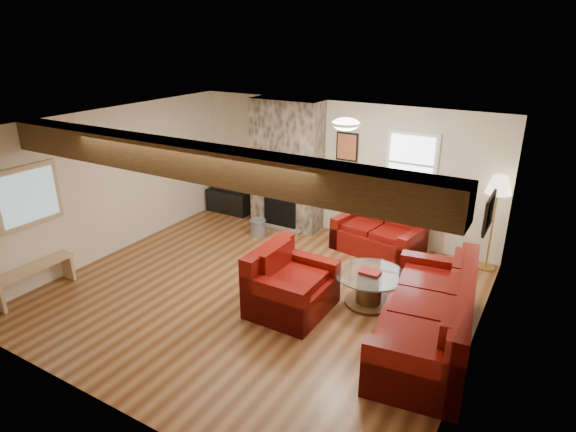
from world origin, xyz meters
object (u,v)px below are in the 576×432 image
at_px(tv_cabinet, 229,201).
at_px(loveseat, 378,231).
at_px(sofa_three, 426,312).
at_px(television, 228,180).
at_px(floor_lamp, 498,190).
at_px(coffee_table, 369,289).
at_px(armchair_red, 292,281).

bearing_deg(tv_cabinet, loveseat, -4.94).
relative_size(sofa_three, television, 3.06).
bearing_deg(sofa_three, loveseat, -155.18).
distance_m(sofa_three, television, 5.56).
height_order(loveseat, floor_lamp, floor_lamp).
bearing_deg(tv_cabinet, television, 0.00).
xyz_separation_m(coffee_table, floor_lamp, (1.27, 2.03, 1.11)).
bearing_deg(television, sofa_three, -27.44).
distance_m(sofa_three, floor_lamp, 2.75).
distance_m(coffee_table, floor_lamp, 2.64).
bearing_deg(armchair_red, sofa_three, -85.14).
bearing_deg(floor_lamp, sofa_three, -97.07).
xyz_separation_m(loveseat, coffee_table, (0.51, -1.71, -0.15)).
distance_m(tv_cabinet, floor_lamp, 5.37).
xyz_separation_m(loveseat, television, (-3.47, 0.30, 0.32)).
distance_m(sofa_three, coffee_table, 1.12).
distance_m(coffee_table, television, 4.49).
height_order(tv_cabinet, floor_lamp, floor_lamp).
xyz_separation_m(tv_cabinet, television, (0.00, 0.00, 0.47)).
height_order(coffee_table, tv_cabinet, coffee_table).
distance_m(loveseat, television, 3.50).
relative_size(coffee_table, tv_cabinet, 1.04).
relative_size(tv_cabinet, floor_lamp, 0.61).
bearing_deg(floor_lamp, tv_cabinet, -179.78).
xyz_separation_m(loveseat, armchair_red, (-0.36, -2.40, 0.05)).
relative_size(armchair_red, television, 1.39).
xyz_separation_m(sofa_three, armchair_red, (-1.82, -0.14, -0.02)).
relative_size(sofa_three, coffee_table, 2.44).
xyz_separation_m(loveseat, tv_cabinet, (-3.47, 0.30, -0.15)).
height_order(coffee_table, floor_lamp, floor_lamp).
height_order(coffee_table, television, television).
distance_m(television, floor_lamp, 5.29).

